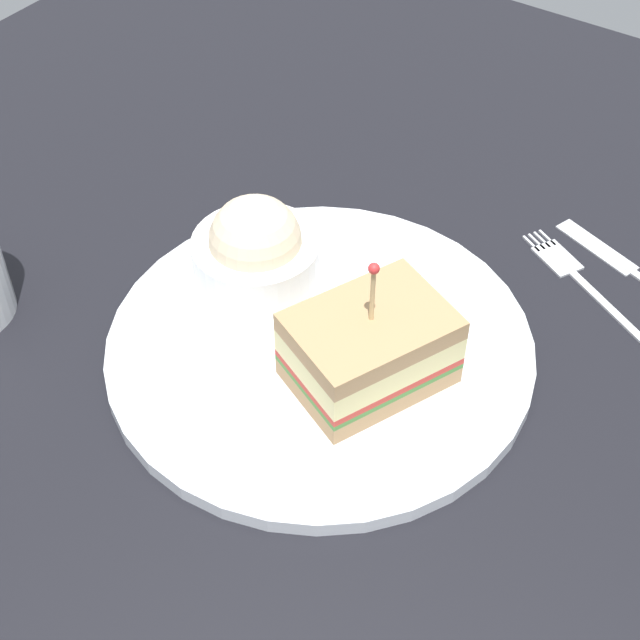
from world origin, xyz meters
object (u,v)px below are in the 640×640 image
(fork, at_px, (572,272))
(sandwich_half_center, at_px, (370,348))
(coleslaw_bowl, at_px, (256,250))
(plate, at_px, (320,347))
(knife, at_px, (616,259))

(fork, bearing_deg, sandwich_half_center, -109.77)
(coleslaw_bowl, height_order, fork, coleslaw_bowl)
(plate, distance_m, knife, 0.24)
(plate, distance_m, sandwich_half_center, 0.05)
(sandwich_half_center, relative_size, coleslaw_bowl, 1.29)
(plate, xyz_separation_m, sandwich_half_center, (0.04, -0.01, 0.03))
(sandwich_half_center, distance_m, coleslaw_bowl, 0.12)
(sandwich_half_center, distance_m, fork, 0.19)
(coleslaw_bowl, relative_size, fork, 0.75)
(sandwich_half_center, height_order, fork, sandwich_half_center)
(plate, bearing_deg, fork, 57.65)
(fork, height_order, knife, same)
(coleslaw_bowl, bearing_deg, plate, -20.71)
(sandwich_half_center, bearing_deg, fork, 70.23)
(sandwich_half_center, xyz_separation_m, fork, (0.06, 0.18, -0.04))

